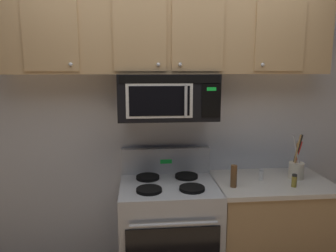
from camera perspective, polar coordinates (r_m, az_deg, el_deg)
The scene contains 9 objects.
back_wall at distance 2.80m, azimuth -0.57°, elevation 1.07°, with size 5.20×0.10×2.70m, color silver.
stove_range at distance 2.74m, azimuth 0.14°, elevation -18.76°, with size 0.76×0.69×1.12m.
over_range_microwave at distance 2.52m, azimuth -0.11°, elevation 5.24°, with size 0.76×0.43×0.35m.
upper_cabinets at distance 2.56m, azimuth -0.18°, elevation 15.40°, with size 2.50×0.36×0.55m.
counter_segment at distance 2.94m, azimuth 17.46°, elevation -17.44°, with size 0.93×0.65×0.90m.
utensil_crock_cream at distance 2.85m, azimuth 21.83°, elevation -6.90°, with size 0.12×0.12×0.38m.
salt_shaker at distance 2.73m, azimuth 16.21°, elevation -8.30°, with size 0.04×0.04×0.09m.
pepper_mill at distance 2.52m, azimuth 11.60°, elevation -8.73°, with size 0.05×0.05×0.17m, color brown.
spice_jar at distance 2.66m, azimuth 21.51°, elevation -9.02°, with size 0.04×0.04×0.10m.
Camera 1 is at (-0.23, -1.96, 1.79)m, focal length 34.30 mm.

